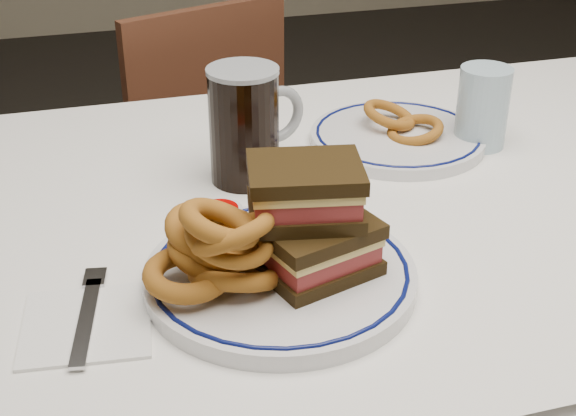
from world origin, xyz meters
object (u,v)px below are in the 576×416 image
object	(u,v)px
reuben_sandwich	(311,219)
far_plate	(398,137)
beer_mug	(246,124)
main_plate	(280,275)
chair_far	(189,157)

from	to	relation	value
reuben_sandwich	far_plate	bearing A→B (deg)	53.45
beer_mug	far_plate	distance (m)	0.26
main_plate	far_plate	bearing A→B (deg)	49.20
far_plate	reuben_sandwich	bearing A→B (deg)	-126.55
chair_far	main_plate	size ratio (longest dim) A/B	2.75
reuben_sandwich	far_plate	xyz separation A→B (m)	(0.24, 0.32, -0.07)
main_plate	chair_far	bearing A→B (deg)	86.91
main_plate	far_plate	size ratio (longest dim) A/B	1.14
chair_far	far_plate	world-z (taller)	chair_far
reuben_sandwich	beer_mug	bearing A→B (deg)	91.29
chair_far	beer_mug	xyz separation A→B (m)	(-0.03, -0.73, 0.38)
chair_far	main_plate	world-z (taller)	chair_far
main_plate	reuben_sandwich	size ratio (longest dim) A/B	2.03
beer_mug	reuben_sandwich	bearing A→B (deg)	-88.71
reuben_sandwich	far_plate	size ratio (longest dim) A/B	0.56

